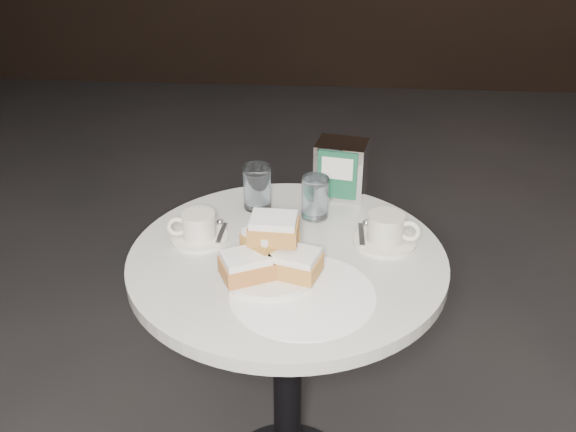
{
  "coord_description": "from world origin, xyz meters",
  "views": [
    {
      "loc": [
        0.09,
        -1.18,
        1.51
      ],
      "look_at": [
        0.0,
        0.02,
        0.83
      ],
      "focal_mm": 40.0,
      "sensor_mm": 36.0,
      "label": 1
    }
  ],
  "objects_px": {
    "cafe_table": "(287,325)",
    "coffee_cup_right": "(386,231)",
    "beignet_plate": "(271,255)",
    "coffee_cup_left": "(198,228)",
    "napkin_dispenser": "(341,169)",
    "water_glass_right": "(315,198)",
    "water_glass_left": "(257,188)"
  },
  "relations": [
    {
      "from": "coffee_cup_right",
      "to": "water_glass_right",
      "type": "bearing_deg",
      "value": 159.99
    },
    {
      "from": "beignet_plate",
      "to": "napkin_dispenser",
      "type": "relative_size",
      "value": 1.56
    },
    {
      "from": "coffee_cup_right",
      "to": "beignet_plate",
      "type": "bearing_deg",
      "value": -135.75
    },
    {
      "from": "beignet_plate",
      "to": "coffee_cup_right",
      "type": "height_order",
      "value": "beignet_plate"
    },
    {
      "from": "cafe_table",
      "to": "water_glass_right",
      "type": "distance_m",
      "value": 0.31
    },
    {
      "from": "beignet_plate",
      "to": "napkin_dispenser",
      "type": "height_order",
      "value": "napkin_dispenser"
    },
    {
      "from": "beignet_plate",
      "to": "coffee_cup_right",
      "type": "relative_size",
      "value": 1.32
    },
    {
      "from": "cafe_table",
      "to": "water_glass_left",
      "type": "xyz_separation_m",
      "value": [
        -0.09,
        0.21,
        0.25
      ]
    },
    {
      "from": "water_glass_right",
      "to": "napkin_dispenser",
      "type": "distance_m",
      "value": 0.14
    },
    {
      "from": "water_glass_right",
      "to": "napkin_dispenser",
      "type": "height_order",
      "value": "napkin_dispenser"
    },
    {
      "from": "coffee_cup_right",
      "to": "water_glass_left",
      "type": "relative_size",
      "value": 1.54
    },
    {
      "from": "coffee_cup_left",
      "to": "water_glass_left",
      "type": "relative_size",
      "value": 1.42
    },
    {
      "from": "beignet_plate",
      "to": "coffee_cup_left",
      "type": "distance_m",
      "value": 0.22
    },
    {
      "from": "cafe_table",
      "to": "coffee_cup_right",
      "type": "height_order",
      "value": "coffee_cup_right"
    },
    {
      "from": "water_glass_left",
      "to": "napkin_dispenser",
      "type": "relative_size",
      "value": 0.77
    },
    {
      "from": "coffee_cup_right",
      "to": "napkin_dispenser",
      "type": "distance_m",
      "value": 0.26
    },
    {
      "from": "napkin_dispenser",
      "to": "coffee_cup_right",
      "type": "bearing_deg",
      "value": -55.55
    },
    {
      "from": "cafe_table",
      "to": "coffee_cup_right",
      "type": "xyz_separation_m",
      "value": [
        0.22,
        0.06,
        0.23
      ]
    },
    {
      "from": "coffee_cup_left",
      "to": "napkin_dispenser",
      "type": "distance_m",
      "value": 0.41
    },
    {
      "from": "coffee_cup_right",
      "to": "water_glass_left",
      "type": "height_order",
      "value": "water_glass_left"
    },
    {
      "from": "water_glass_left",
      "to": "coffee_cup_left",
      "type": "bearing_deg",
      "value": -124.83
    },
    {
      "from": "coffee_cup_right",
      "to": "coffee_cup_left",
      "type": "bearing_deg",
      "value": -163.81
    },
    {
      "from": "coffee_cup_right",
      "to": "water_glass_right",
      "type": "distance_m",
      "value": 0.2
    },
    {
      "from": "beignet_plate",
      "to": "napkin_dispenser",
      "type": "bearing_deg",
      "value": 69.41
    },
    {
      "from": "coffee_cup_left",
      "to": "napkin_dispenser",
      "type": "xyz_separation_m",
      "value": [
        0.32,
        0.25,
        0.04
      ]
    },
    {
      "from": "coffee_cup_left",
      "to": "napkin_dispenser",
      "type": "relative_size",
      "value": 1.09
    },
    {
      "from": "water_glass_right",
      "to": "water_glass_left",
      "type": "bearing_deg",
      "value": 165.23
    },
    {
      "from": "cafe_table",
      "to": "coffee_cup_left",
      "type": "distance_m",
      "value": 0.31
    },
    {
      "from": "coffee_cup_left",
      "to": "coffee_cup_right",
      "type": "relative_size",
      "value": 0.92
    },
    {
      "from": "beignet_plate",
      "to": "water_glass_right",
      "type": "bearing_deg",
      "value": 72.36
    },
    {
      "from": "cafe_table",
      "to": "coffee_cup_right",
      "type": "bearing_deg",
      "value": 16.11
    },
    {
      "from": "cafe_table",
      "to": "water_glass_left",
      "type": "distance_m",
      "value": 0.34
    }
  ]
}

